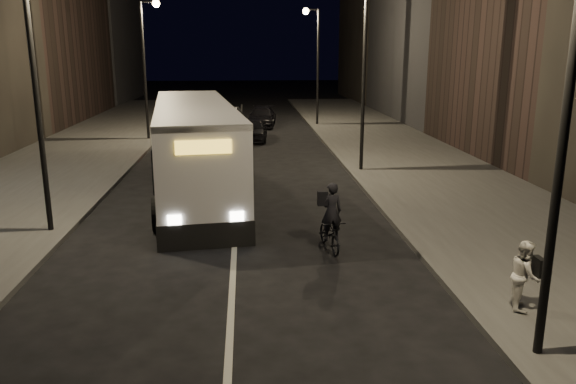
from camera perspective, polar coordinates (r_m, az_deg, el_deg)
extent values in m
plane|color=black|center=(13.92, -5.65, -9.00)|extent=(180.00, 180.00, 0.00)
cube|color=#393937|center=(28.50, 12.33, 3.04)|extent=(7.00, 70.00, 0.16)
cube|color=#393937|center=(28.74, -22.26, 2.39)|extent=(7.00, 70.00, 0.16)
cylinder|color=black|center=(10.29, 26.23, 5.40)|extent=(0.16, 0.16, 8.00)
cylinder|color=black|center=(25.36, 7.70, 11.19)|extent=(0.16, 0.16, 8.00)
cylinder|color=black|center=(41.13, 3.05, 12.45)|extent=(0.16, 0.16, 8.00)
cube|color=black|center=(41.14, 2.47, 18.03)|extent=(0.90, 0.08, 0.08)
sphere|color=#FFD18C|center=(41.09, 1.82, 17.90)|extent=(0.44, 0.44, 0.44)
cylinder|color=black|center=(17.87, -24.19, 8.81)|extent=(0.16, 0.16, 8.00)
cylinder|color=black|center=(35.32, -14.37, 11.73)|extent=(0.16, 0.16, 8.00)
cube|color=black|center=(35.32, -14.03, 18.26)|extent=(0.90, 0.08, 0.08)
sphere|color=#FFD18C|center=(35.25, -13.26, 18.14)|extent=(0.44, 0.44, 0.44)
cube|color=silver|center=(21.98, -9.47, 4.28)|extent=(4.35, 13.24, 3.47)
cube|color=black|center=(21.90, -9.52, 5.54)|extent=(4.38, 12.83, 1.25)
cube|color=silver|center=(21.75, -9.65, 8.64)|extent=(4.38, 13.25, 0.20)
cube|color=gold|center=(15.37, -8.60, 4.55)|extent=(1.52, 0.32, 0.38)
cylinder|color=black|center=(17.80, -13.04, -2.21)|extent=(0.52, 1.12, 1.08)
cylinder|color=black|center=(17.92, -4.35, -1.76)|extent=(0.52, 1.12, 1.08)
cylinder|color=black|center=(26.24, -12.71, 3.09)|extent=(0.52, 1.12, 1.08)
cylinder|color=black|center=(26.32, -6.80, 3.38)|extent=(0.52, 1.12, 1.08)
imported|color=black|center=(15.87, 4.27, -4.24)|extent=(0.86, 1.79, 0.90)
imported|color=black|center=(15.47, 4.43, -2.00)|extent=(0.65, 0.48, 1.65)
imported|color=silver|center=(12.87, 22.92, -7.77)|extent=(0.79, 0.88, 1.49)
imported|color=black|center=(34.86, -3.53, 6.37)|extent=(1.86, 4.12, 1.37)
imported|color=#303132|center=(43.50, -5.89, 7.83)|extent=(1.82, 3.94, 1.25)
imported|color=black|center=(41.34, -2.67, 7.63)|extent=(2.39, 4.89, 1.37)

